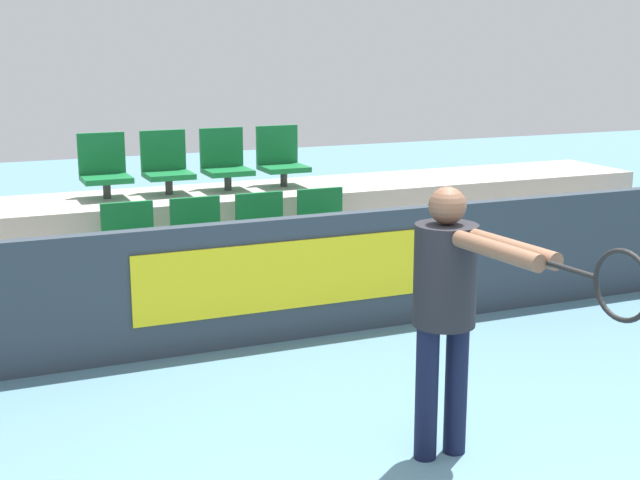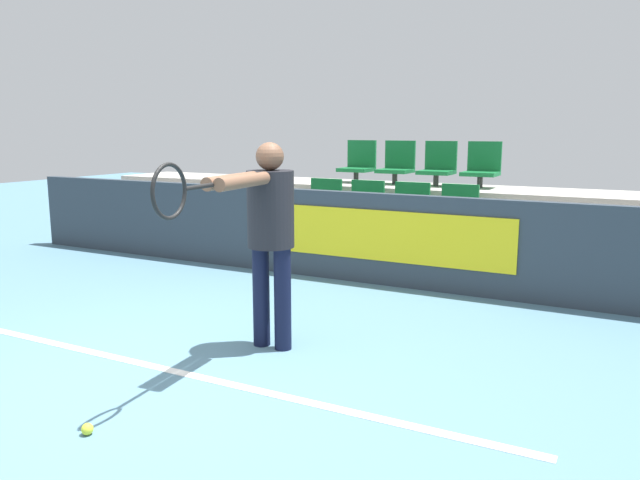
# 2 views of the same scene
# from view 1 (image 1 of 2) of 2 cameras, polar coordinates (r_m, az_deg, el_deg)

# --- Properties ---
(barrier_wall) EXTENTS (9.81, 0.14, 0.99)m
(barrier_wall) POSITION_cam_1_polar(r_m,az_deg,el_deg) (6.96, -3.68, -2.67)
(barrier_wall) COLOR #2D3842
(barrier_wall) RESTS_ON ground
(bleacher_tier_front) EXTENTS (9.41, 1.08, 0.46)m
(bleacher_tier_front) POSITION_cam_1_polar(r_m,az_deg,el_deg) (7.60, -5.27, -3.43)
(bleacher_tier_front) COLOR #ADA89E
(bleacher_tier_front) RESTS_ON ground
(bleacher_tier_middle) EXTENTS (9.41, 1.08, 0.92)m
(bleacher_tier_middle) POSITION_cam_1_polar(r_m,az_deg,el_deg) (8.54, -7.55, -0.06)
(bleacher_tier_middle) COLOR #ADA89E
(bleacher_tier_middle) RESTS_ON ground
(stadium_chair_0) EXTENTS (0.43, 0.41, 0.58)m
(stadium_chair_0) POSITION_cam_1_polar(r_m,az_deg,el_deg) (7.39, -12.01, -0.19)
(stadium_chair_0) COLOR #333333
(stadium_chair_0) RESTS_ON bleacher_tier_front
(stadium_chair_1) EXTENTS (0.43, 0.41, 0.58)m
(stadium_chair_1) POSITION_cam_1_polar(r_m,az_deg,el_deg) (7.51, -7.73, 0.19)
(stadium_chair_1) COLOR #333333
(stadium_chair_1) RESTS_ON bleacher_tier_front
(stadium_chair_2) EXTENTS (0.43, 0.41, 0.58)m
(stadium_chair_2) POSITION_cam_1_polar(r_m,az_deg,el_deg) (7.68, -3.62, 0.56)
(stadium_chair_2) COLOR #333333
(stadium_chair_2) RESTS_ON bleacher_tier_front
(stadium_chair_3) EXTENTS (0.43, 0.41, 0.58)m
(stadium_chair_3) POSITION_cam_1_polar(r_m,az_deg,el_deg) (7.89, 0.31, 0.91)
(stadium_chair_3) COLOR #333333
(stadium_chair_3) RESTS_ON bleacher_tier_front
(stadium_chair_4) EXTENTS (0.43, 0.41, 0.58)m
(stadium_chair_4) POSITION_cam_1_polar(r_m,az_deg,el_deg) (8.35, -13.64, 4.44)
(stadium_chair_4) COLOR #333333
(stadium_chair_4) RESTS_ON bleacher_tier_middle
(stadium_chair_5) EXTENTS (0.43, 0.41, 0.58)m
(stadium_chair_5) POSITION_cam_1_polar(r_m,az_deg,el_deg) (8.47, -9.81, 4.72)
(stadium_chair_5) COLOR #333333
(stadium_chair_5) RESTS_ON bleacher_tier_middle
(stadium_chair_6) EXTENTS (0.43, 0.41, 0.58)m
(stadium_chair_6) POSITION_cam_1_polar(r_m,az_deg,el_deg) (8.61, -6.09, 4.97)
(stadium_chair_6) COLOR #333333
(stadium_chair_6) RESTS_ON bleacher_tier_middle
(stadium_chair_7) EXTENTS (0.43, 0.41, 0.58)m
(stadium_chair_7) POSITION_cam_1_polar(r_m,az_deg,el_deg) (8.80, -2.51, 5.20)
(stadium_chair_7) COLOR #333333
(stadium_chair_7) RESTS_ON bleacher_tier_middle
(tennis_player) EXTENTS (0.35, 1.57, 1.57)m
(tennis_player) POSITION_cam_1_polar(r_m,az_deg,el_deg) (4.93, 8.46, -3.51)
(tennis_player) COLOR black
(tennis_player) RESTS_ON ground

